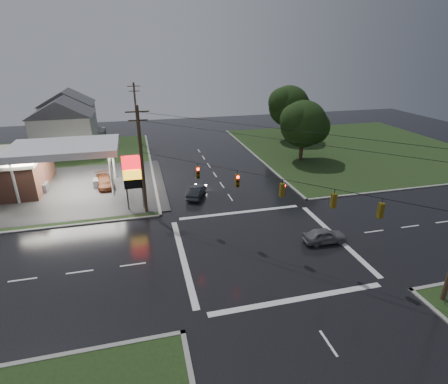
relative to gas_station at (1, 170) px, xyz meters
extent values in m
plane|color=black|center=(25.68, -19.70, -2.55)|extent=(120.00, 120.00, 0.00)
cube|color=black|center=(-0.32, 6.30, -2.51)|extent=(36.00, 36.00, 0.08)
cube|color=black|center=(51.68, 6.30, -2.51)|extent=(36.00, 36.00, 0.08)
cube|color=#2D2D2D|center=(5.68, -1.70, -2.46)|extent=(26.00, 18.00, 0.02)
cylinder|color=silver|center=(2.68, -4.70, -0.05)|extent=(0.30, 0.30, 5.00)
cylinder|color=silver|center=(12.68, -4.70, -0.05)|extent=(0.30, 0.30, 5.00)
cylinder|color=silver|center=(2.68, 1.30, -0.05)|extent=(0.30, 0.30, 5.00)
cylinder|color=silver|center=(12.68, 1.30, -0.05)|extent=(0.30, 0.30, 5.00)
cube|color=silver|center=(7.68, -1.70, 2.65)|extent=(12.00, 8.00, 0.80)
cube|color=white|center=(7.68, -1.70, 2.23)|extent=(11.40, 7.40, 0.04)
cube|color=#59595E|center=(4.68, -1.70, -2.00)|extent=(0.80, 1.60, 1.10)
cube|color=#59595E|center=(10.68, -1.70, -2.00)|extent=(0.80, 1.60, 1.10)
cylinder|color=#59595E|center=(14.38, -9.20, 0.45)|extent=(0.16, 0.16, 6.00)
cylinder|color=#59595E|center=(15.98, -9.20, 0.45)|extent=(0.16, 0.16, 6.00)
cube|color=red|center=(15.18, -9.20, 2.65)|extent=(2.00, 0.35, 1.40)
cube|color=yellow|center=(15.18, -9.20, 1.35)|extent=(2.00, 0.35, 1.00)
cube|color=black|center=(15.18, -9.20, 0.35)|extent=(2.00, 0.35, 1.00)
cylinder|color=#382619|center=(16.18, -10.20, 2.95)|extent=(0.32, 0.32, 11.00)
cube|color=#382619|center=(16.18, -10.20, 7.85)|extent=(2.20, 0.12, 0.12)
cube|color=#382619|center=(16.18, -10.20, 7.05)|extent=(1.80, 0.12, 0.12)
cylinder|color=#382619|center=(16.18, 18.30, 2.70)|extent=(0.32, 0.32, 10.50)
cube|color=#382619|center=(16.18, 18.30, 7.35)|extent=(2.20, 0.12, 0.12)
cube|color=#382619|center=(16.18, 18.30, 6.55)|extent=(1.80, 0.12, 0.12)
cube|color=#59470C|center=(20.93, -14.95, 3.05)|extent=(0.34, 0.34, 1.10)
cylinder|color=#FF0C07|center=(20.93, -15.15, 3.43)|extent=(0.22, 0.08, 0.22)
cube|color=#59470C|center=(23.78, -17.80, 3.05)|extent=(0.34, 0.34, 1.10)
cylinder|color=#FF0C07|center=(23.78, -18.00, 3.43)|extent=(0.22, 0.08, 0.22)
cube|color=#59470C|center=(26.63, -20.65, 3.05)|extent=(0.34, 0.34, 1.10)
cylinder|color=#FF0C07|center=(26.83, -20.65, 3.43)|extent=(0.08, 0.22, 0.22)
cube|color=#59470C|center=(29.48, -23.50, 3.05)|extent=(0.34, 0.34, 1.10)
cylinder|color=#FF0C07|center=(29.48, -23.30, 3.43)|extent=(0.22, 0.08, 0.22)
cube|color=#59470C|center=(31.76, -25.78, 3.05)|extent=(0.34, 0.34, 1.10)
cylinder|color=#FF0C07|center=(31.76, -25.58, 3.43)|extent=(0.22, 0.08, 0.22)
cube|color=silver|center=(4.68, 16.30, 0.45)|extent=(9.00, 8.00, 6.00)
cube|color=gray|center=(9.98, 16.30, -2.15)|extent=(1.60, 4.80, 0.80)
cube|color=silver|center=(3.68, 28.30, 0.45)|extent=(9.00, 8.00, 6.00)
cube|color=gray|center=(8.98, 28.30, -2.15)|extent=(1.60, 4.80, 0.80)
cylinder|color=black|center=(39.68, 2.30, -0.03)|extent=(0.56, 0.56, 5.04)
sphere|color=black|center=(39.68, 2.30, 3.03)|extent=(6.80, 6.80, 6.80)
sphere|color=black|center=(41.38, 2.60, 2.40)|extent=(5.10, 5.10, 5.10)
sphere|color=black|center=(38.32, 1.90, 3.75)|extent=(4.76, 4.76, 4.76)
cylinder|color=black|center=(42.68, 14.30, 0.25)|extent=(0.56, 0.56, 5.60)
sphere|color=black|center=(42.68, 14.30, 3.65)|extent=(7.20, 7.20, 7.20)
sphere|color=black|center=(44.48, 14.60, 2.95)|extent=(5.40, 5.40, 5.40)
sphere|color=black|center=(41.24, 13.90, 4.45)|extent=(5.04, 5.04, 5.04)
imported|color=#212529|center=(21.93, -7.56, -1.88)|extent=(2.95, 4.30, 1.34)
imported|color=slate|center=(31.14, -20.28, -1.89)|extent=(3.90, 1.71, 1.31)
imported|color=#4C2311|center=(11.54, -1.79, -1.85)|extent=(2.88, 5.09, 1.39)
camera|label=1|loc=(15.98, -44.15, 13.49)|focal=28.00mm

